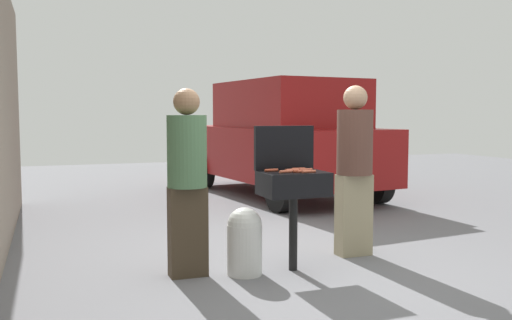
{
  "coord_description": "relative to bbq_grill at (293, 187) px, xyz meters",
  "views": [
    {
      "loc": [
        -2.08,
        -4.77,
        1.46
      ],
      "look_at": [
        -0.14,
        0.44,
        1.0
      ],
      "focal_mm": 39.45,
      "sensor_mm": 36.0,
      "label": 1
    }
  ],
  "objects": [
    {
      "name": "grill_lid_open",
      "position": [
        0.0,
        0.22,
        0.35
      ],
      "size": [
        0.6,
        0.05,
        0.42
      ],
      "primitive_type": "cube",
      "color": "black",
      "rests_on": "bbq_grill"
    },
    {
      "name": "hot_dog_3",
      "position": [
        0.06,
        -0.11,
        0.16
      ],
      "size": [
        0.13,
        0.04,
        0.03
      ],
      "primitive_type": "cylinder",
      "rotation": [
        0.0,
        1.57,
        -0.08
      ],
      "color": "#B74C33",
      "rests_on": "bbq_grill"
    },
    {
      "name": "hot_dog_7",
      "position": [
        0.08,
        0.07,
        0.16
      ],
      "size": [
        0.13,
        0.04,
        0.03
      ],
      "primitive_type": "cylinder",
      "rotation": [
        0.0,
        1.57,
        0.08
      ],
      "color": "#C6593D",
      "rests_on": "bbq_grill"
    },
    {
      "name": "parked_minivan",
      "position": [
        1.82,
        4.46,
        0.24
      ],
      "size": [
        2.44,
        4.59,
        2.02
      ],
      "rotation": [
        0.0,
        0.0,
        3.26
      ],
      "color": "maroon",
      "rests_on": "ground"
    },
    {
      "name": "person_right",
      "position": [
        0.82,
        0.3,
        0.17
      ],
      "size": [
        0.37,
        0.37,
        1.74
      ],
      "rotation": [
        0.0,
        0.0,
        3.22
      ],
      "color": "gray",
      "rests_on": "ground"
    },
    {
      "name": "hot_dog_6",
      "position": [
        0.14,
        0.03,
        0.16
      ],
      "size": [
        0.13,
        0.03,
        0.03
      ],
      "primitive_type": "cylinder",
      "rotation": [
        0.0,
        1.57,
        0.03
      ],
      "color": "#C6593D",
      "rests_on": "bbq_grill"
    },
    {
      "name": "ground_plane",
      "position": [
        -0.04,
        0.06,
        -0.78
      ],
      "size": [
        24.0,
        24.0,
        0.0
      ],
      "primitive_type": "plane",
      "color": "slate"
    },
    {
      "name": "hot_dog_5",
      "position": [
        0.09,
        -0.14,
        0.16
      ],
      "size": [
        0.13,
        0.03,
        0.03
      ],
      "primitive_type": "cylinder",
      "rotation": [
        0.0,
        1.57,
        0.03
      ],
      "color": "#C6593D",
      "rests_on": "bbq_grill"
    },
    {
      "name": "hot_dog_4",
      "position": [
        -0.18,
        0.09,
        0.16
      ],
      "size": [
        0.13,
        0.03,
        0.03
      ],
      "primitive_type": "cylinder",
      "rotation": [
        0.0,
        1.57,
        0.03
      ],
      "color": "#AD4228",
      "rests_on": "bbq_grill"
    },
    {
      "name": "propane_tank",
      "position": [
        -0.47,
        0.01,
        -0.46
      ],
      "size": [
        0.32,
        0.32,
        0.62
      ],
      "color": "silver",
      "rests_on": "ground"
    },
    {
      "name": "person_left",
      "position": [
        -0.96,
        0.16,
        0.13
      ],
      "size": [
        0.35,
        0.35,
        1.68
      ],
      "rotation": [
        0.0,
        0.0,
        0.16
      ],
      "color": "#3F3323",
      "rests_on": "ground"
    },
    {
      "name": "hot_dog_0",
      "position": [
        -0.01,
        0.01,
        0.16
      ],
      "size": [
        0.13,
        0.04,
        0.03
      ],
      "primitive_type": "cylinder",
      "rotation": [
        0.0,
        1.57,
        0.08
      ],
      "color": "#C6593D",
      "rests_on": "bbq_grill"
    },
    {
      "name": "hot_dog_9",
      "position": [
        -0.0,
        0.04,
        0.16
      ],
      "size": [
        0.13,
        0.03,
        0.03
      ],
      "primitive_type": "cylinder",
      "rotation": [
        0.0,
        1.57,
        0.06
      ],
      "color": "#C6593D",
      "rests_on": "bbq_grill"
    },
    {
      "name": "hot_dog_1",
      "position": [
        0.03,
        -0.08,
        0.16
      ],
      "size": [
        0.13,
        0.04,
        0.03
      ],
      "primitive_type": "cylinder",
      "rotation": [
        0.0,
        1.57,
        -0.07
      ],
      "color": "#AD4228",
      "rests_on": "bbq_grill"
    },
    {
      "name": "hot_dog_8",
      "position": [
        -0.11,
        -0.07,
        0.16
      ],
      "size": [
        0.13,
        0.04,
        0.03
      ],
      "primitive_type": "cylinder",
      "rotation": [
        0.0,
        1.57,
        0.11
      ],
      "color": "#C6593D",
      "rests_on": "bbq_grill"
    },
    {
      "name": "hot_dog_2",
      "position": [
        0.1,
        0.1,
        0.16
      ],
      "size": [
        0.13,
        0.03,
        0.03
      ],
      "primitive_type": "cylinder",
      "rotation": [
        0.0,
        1.57,
        -0.05
      ],
      "color": "#AD4228",
      "rests_on": "bbq_grill"
    },
    {
      "name": "bbq_grill",
      "position": [
        0.0,
        0.0,
        0.0
      ],
      "size": [
        0.6,
        0.44,
        0.92
      ],
      "color": "black",
      "rests_on": "ground"
    }
  ]
}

